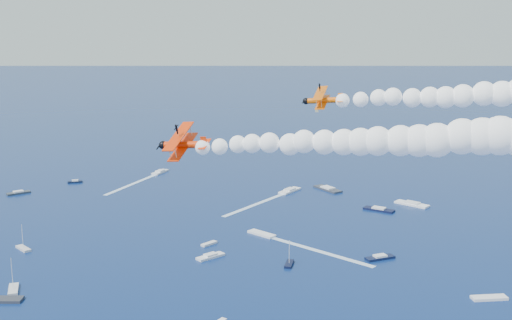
# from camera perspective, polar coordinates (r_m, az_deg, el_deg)

# --- Properties ---
(biplane_lead) EXTENTS (7.37, 8.58, 6.27)m
(biplane_lead) POSITION_cam_1_polar(r_m,az_deg,el_deg) (106.88, 5.80, 5.08)
(biplane_lead) COLOR #F05D05
(biplane_trail) EXTENTS (9.40, 11.18, 8.59)m
(biplane_trail) POSITION_cam_1_polar(r_m,az_deg,el_deg) (100.71, -6.14, 1.30)
(biplane_trail) COLOR #F43205
(smoke_trail_trail) EXTENTS (58.58, 20.48, 10.25)m
(smoke_trail_trail) POSITION_cam_1_polar(r_m,az_deg,el_deg) (92.84, 10.51, 1.64)
(smoke_trail_trail) COLOR white
(spectator_boats) EXTENTS (246.74, 183.52, 0.70)m
(spectator_boats) POSITION_cam_1_polar(r_m,az_deg,el_deg) (219.05, 2.92, -6.28)
(spectator_boats) COLOR silver
(spectator_boats) RESTS_ON ground
(boat_wakes) EXTENTS (106.94, 100.18, 0.04)m
(boat_wakes) POSITION_cam_1_polar(r_m,az_deg,el_deg) (246.47, -2.65, -4.27)
(boat_wakes) COLOR white
(boat_wakes) RESTS_ON ground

